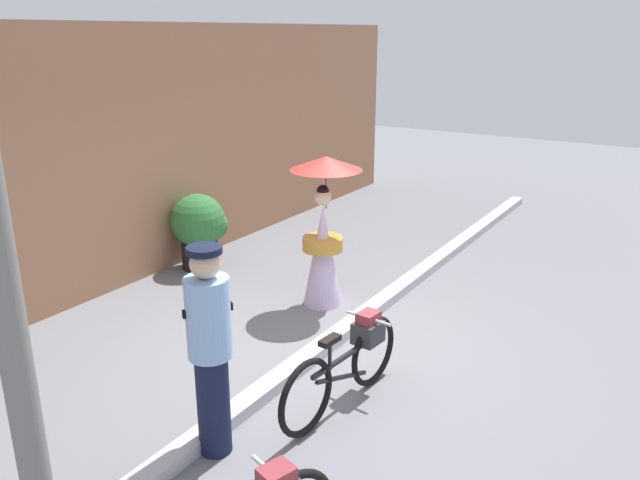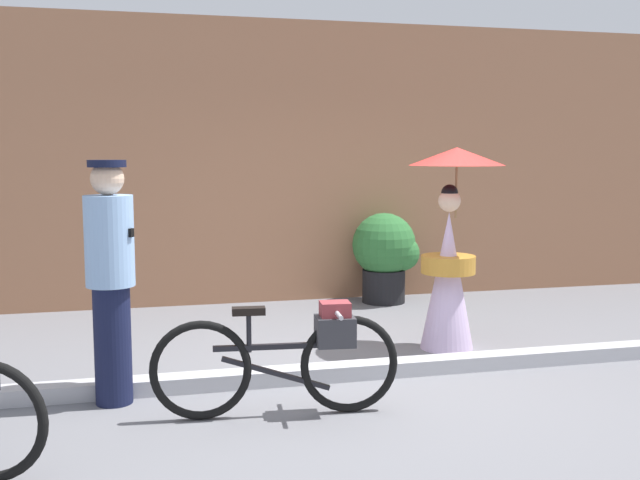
# 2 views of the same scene
# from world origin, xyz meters

# --- Properties ---
(ground_plane) EXTENTS (30.00, 30.00, 0.00)m
(ground_plane) POSITION_xyz_m (0.00, 0.00, 0.00)
(ground_plane) COLOR slate
(building_wall) EXTENTS (14.00, 0.40, 3.31)m
(building_wall) POSITION_xyz_m (0.00, 3.36, 1.66)
(building_wall) COLOR #9E6B4C
(building_wall) RESTS_ON ground_plane
(sidewalk_curb) EXTENTS (14.00, 0.20, 0.12)m
(sidewalk_curb) POSITION_xyz_m (0.00, 0.00, 0.06)
(sidewalk_curb) COLOR #B2B2B7
(sidewalk_curb) RESTS_ON ground_plane
(bicycle_near_officer) EXTENTS (1.68, 0.48, 0.78)m
(bicycle_near_officer) POSITION_xyz_m (-0.82, -0.69, 0.41)
(bicycle_near_officer) COLOR black
(bicycle_near_officer) RESTS_ON ground_plane
(person_officer) EXTENTS (0.34, 0.34, 1.73)m
(person_officer) POSITION_xyz_m (-1.99, -0.15, 0.93)
(person_officer) COLOR #141938
(person_officer) RESTS_ON ground_plane
(person_with_parasol) EXTENTS (0.86, 0.86, 1.82)m
(person_with_parasol) POSITION_xyz_m (0.94, 0.67, 0.94)
(person_with_parasol) COLOR silver
(person_with_parasol) RESTS_ON ground_plane
(potted_plant_by_door) EXTENTS (0.77, 0.75, 1.07)m
(potted_plant_by_door) POSITION_xyz_m (1.06, 2.78, 0.60)
(potted_plant_by_door) COLOR black
(potted_plant_by_door) RESTS_ON ground_plane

